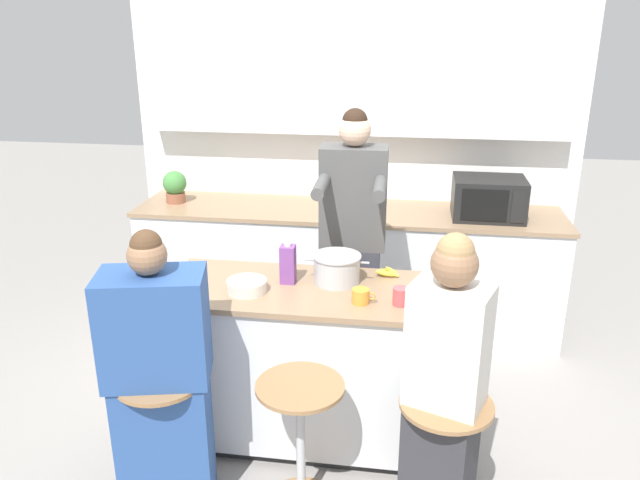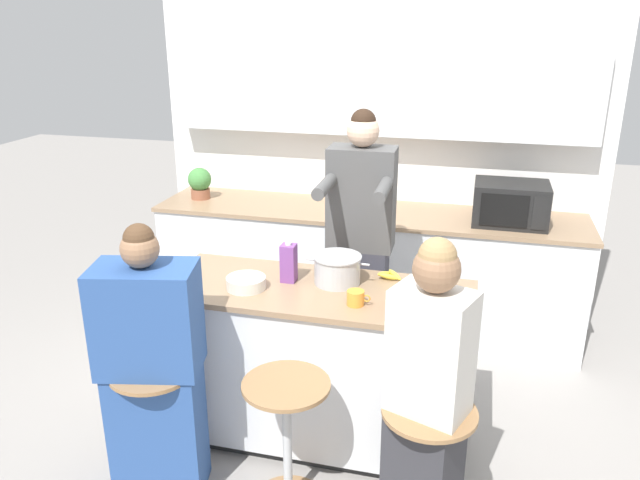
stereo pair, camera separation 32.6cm
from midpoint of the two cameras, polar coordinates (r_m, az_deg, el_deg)
ground_plane at (r=3.78m, az=2.33°, el=-17.49°), size 16.00×16.00×0.00m
wall_back at (r=4.81m, az=7.18°, el=10.73°), size 3.41×0.22×2.70m
back_counter at (r=4.79m, az=6.11°, el=-2.67°), size 3.17×0.67×0.93m
kitchen_island at (r=3.51m, az=2.44°, el=-11.36°), size 1.65×0.65×0.93m
bar_stool_leftmost at (r=3.26m, az=-11.81°, el=-15.86°), size 0.41×0.41×0.70m
bar_stool_center at (r=3.10m, az=0.13°, el=-17.53°), size 0.41×0.41×0.70m
bar_stool_rightmost at (r=3.00m, az=12.93°, el=-19.51°), size 0.41×0.41×0.70m
person_cooking at (r=3.76m, az=6.15°, el=-1.96°), size 0.40×0.56×1.81m
person_wrapped_blanket at (r=3.13m, az=-12.14°, el=-11.88°), size 0.53×0.38×1.43m
person_seated_near at (r=2.84m, az=13.13°, el=-14.96°), size 0.38×0.35×1.48m
cooking_pot at (r=3.34m, az=4.38°, el=-2.74°), size 0.35×0.26×0.16m
fruit_bowl at (r=3.29m, az=-3.97°, el=-3.98°), size 0.21×0.21×0.06m
coffee_cup_near at (r=3.12m, az=6.30°, el=-5.35°), size 0.12×0.09×0.08m
coffee_cup_far at (r=3.11m, az=9.96°, el=-5.49°), size 0.11×0.08×0.09m
banana_bunch at (r=3.45m, az=9.07°, el=-3.24°), size 0.15×0.11×0.05m
juice_carton at (r=3.35m, az=-0.10°, el=-2.15°), size 0.08×0.08×0.22m
microwave at (r=4.53m, az=19.02°, el=3.15°), size 0.50×0.38×0.29m
potted_plant at (r=4.95m, az=-9.09°, el=5.19°), size 0.18×0.18×0.25m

